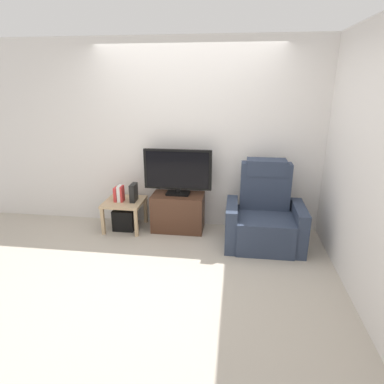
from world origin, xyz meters
name	(u,v)px	position (x,y,z in m)	size (l,w,h in m)	color
ground_plane	(175,260)	(0.00, 0.00, 0.00)	(6.40, 6.40, 0.00)	#B2A899
wall_back	(188,137)	(0.00, 1.13, 1.30)	(6.40, 0.06, 2.60)	silver
wall_side	(358,158)	(1.88, 0.00, 1.30)	(0.06, 4.48, 2.60)	silver
tv_stand	(178,212)	(-0.11, 0.86, 0.27)	(0.72, 0.41, 0.53)	#4C2D1E
television	(178,171)	(-0.11, 0.88, 0.86)	(0.94, 0.20, 0.64)	black
recliner_armchair	(264,217)	(1.07, 0.59, 0.37)	(0.98, 0.78, 1.08)	#2D384C
side_table	(124,205)	(-0.88, 0.80, 0.36)	(0.54, 0.54, 0.42)	tan
subwoofer_box	(125,218)	(-0.88, 0.80, 0.15)	(0.30, 0.30, 0.30)	black
book_leftmost	(116,194)	(-0.98, 0.78, 0.52)	(0.04, 0.13, 0.20)	red
book_middle	(120,194)	(-0.93, 0.78, 0.54)	(0.05, 0.14, 0.23)	white
book_rightmost	(122,194)	(-0.89, 0.78, 0.53)	(0.04, 0.12, 0.22)	red
game_console	(134,193)	(-0.73, 0.81, 0.55)	(0.07, 0.20, 0.25)	black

